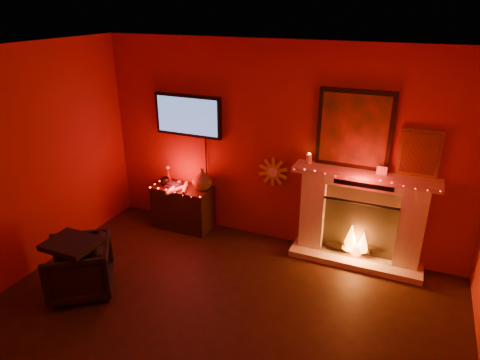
% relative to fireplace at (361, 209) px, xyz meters
% --- Properties ---
extents(room, '(5.00, 5.00, 5.00)m').
position_rel_fireplace_xyz_m(room, '(-1.14, -2.39, 0.63)').
color(room, black).
rests_on(room, ground).
extents(fireplace, '(1.72, 0.40, 2.18)m').
position_rel_fireplace_xyz_m(fireplace, '(0.00, 0.00, 0.00)').
color(fireplace, beige).
rests_on(fireplace, floor).
extents(tv, '(1.00, 0.07, 1.24)m').
position_rel_fireplace_xyz_m(tv, '(-2.44, 0.06, 0.92)').
color(tv, black).
rests_on(tv, room).
extents(sunburst_clock, '(0.40, 0.03, 0.40)m').
position_rel_fireplace_xyz_m(sunburst_clock, '(-1.19, 0.09, 0.28)').
color(sunburst_clock, gold).
rests_on(sunburst_clock, room).
extents(console_table, '(0.87, 0.56, 0.94)m').
position_rel_fireplace_xyz_m(console_table, '(-2.46, -0.12, -0.35)').
color(console_table, black).
rests_on(console_table, floor).
extents(armchair, '(0.96, 0.96, 0.63)m').
position_rel_fireplace_xyz_m(armchair, '(-2.79, -1.93, -0.41)').
color(armchair, black).
rests_on(armchair, floor).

